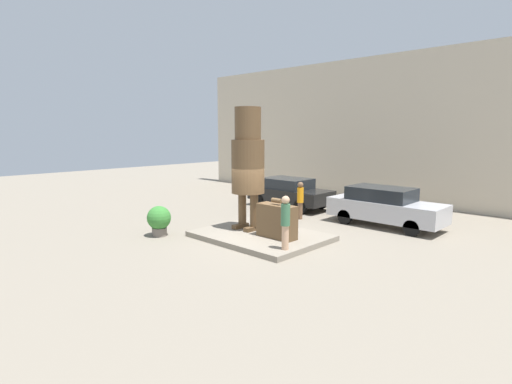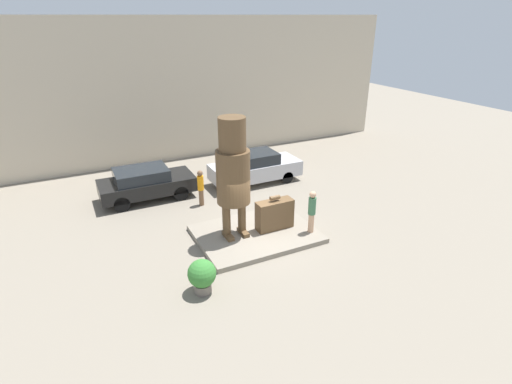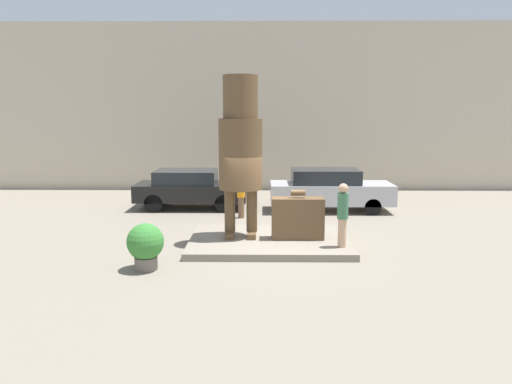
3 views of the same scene
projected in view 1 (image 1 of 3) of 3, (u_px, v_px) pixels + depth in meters
ground_plane at (261, 238)px, 14.48m from camera, size 60.00×60.00×0.00m
pedestal at (261, 236)px, 14.46m from camera, size 4.49×3.39×0.19m
building_backdrop at (394, 130)px, 21.38m from camera, size 28.00×0.60×7.88m
statue_figure at (248, 159)px, 14.73m from camera, size 1.23×1.23×4.54m
giant_suitcase at (277, 221)px, 13.79m from camera, size 1.46×0.54×1.39m
tourist at (285, 220)px, 12.35m from camera, size 0.29×0.29×1.70m
parked_car_black at (289, 192)px, 20.24m from camera, size 4.26×1.88×1.50m
parked_car_silver at (385, 206)px, 16.26m from camera, size 4.57×1.77×1.59m
planter_pot at (159, 219)px, 14.76m from camera, size 0.88×0.88×1.12m
worker_hivis at (300, 199)px, 17.55m from camera, size 0.28×0.28×1.66m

